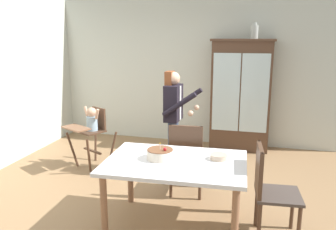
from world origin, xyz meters
TOP-DOWN VIEW (x-y plane):
  - ground_plane at (0.00, 0.00)m, footprint 6.24×6.24m
  - wall_back at (0.00, 2.63)m, footprint 5.32×0.06m
  - china_cabinet at (0.90, 2.37)m, footprint 1.08×0.48m
  - ceramic_vase at (1.07, 2.37)m, footprint 0.13×0.13m
  - high_chair_with_toddler at (-1.28, 0.90)m, footprint 0.77×0.84m
  - adult_person at (0.03, 0.93)m, footprint 0.51×0.49m
  - dining_table at (0.39, -0.47)m, footprint 1.51×1.07m
  - birthday_cake at (0.21, -0.45)m, footprint 0.28×0.28m
  - serving_bowl at (0.82, -0.30)m, footprint 0.18×0.18m
  - dining_chair_far_side at (0.36, 0.25)m, footprint 0.47×0.47m
  - dining_chair_right_end at (1.34, -0.44)m, footprint 0.47×0.47m

SIDE VIEW (x-z plane):
  - ground_plane at x=0.00m, z-range 0.00..0.00m
  - dining_chair_far_side at x=0.36m, z-range 0.08..1.04m
  - dining_chair_right_end at x=1.34m, z-range 0.08..1.04m
  - dining_table at x=0.39m, z-range 0.28..1.02m
  - high_chair_with_toddler at x=-1.28m, z-range 0.18..1.13m
  - serving_bowl at x=0.82m, z-range 0.74..0.79m
  - birthday_cake at x=0.21m, z-range 0.70..0.89m
  - adult_person at x=0.03m, z-range 0.20..1.73m
  - china_cabinet at x=0.90m, z-range 0.01..1.97m
  - wall_back at x=0.00m, z-range 0.00..2.70m
  - ceramic_vase at x=1.07m, z-range 1.95..2.22m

